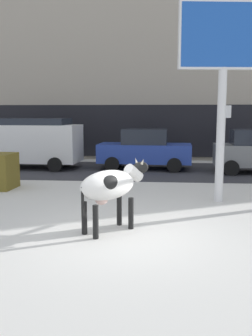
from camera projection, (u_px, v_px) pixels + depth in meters
The scene contains 9 objects.
ground_plane at pixel (126, 235), 7.83m from camera, with size 120.00×120.00×0.00m, color silver.
road_strip at pixel (144, 171), 16.65m from camera, with size 60.00×5.60×0.01m, color #333338.
building_facade at pixel (150, 48), 22.55m from camera, with size 44.00×6.10×13.00m.
cow_holstein at pixel (110, 186), 7.95m from camera, with size 1.59×1.67×1.54m.
billboard at pixel (224, 48), 10.23m from camera, with size 2.53×0.52×5.56m.
car_white_van at pixel (31, 142), 17.27m from camera, with size 4.69×2.30×2.32m.
car_blue_sedan at pixel (145, 149), 17.03m from camera, with size 4.28×2.15×1.84m.
pedestrian_by_cars at pixel (139, 146), 19.26m from camera, with size 0.36×0.24×1.73m.
street_sign at pixel (224, 138), 13.37m from camera, with size 0.44×0.08×2.82m.
Camera 1 is at (0.66, -7.51, 2.53)m, focal length 39.78 mm.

